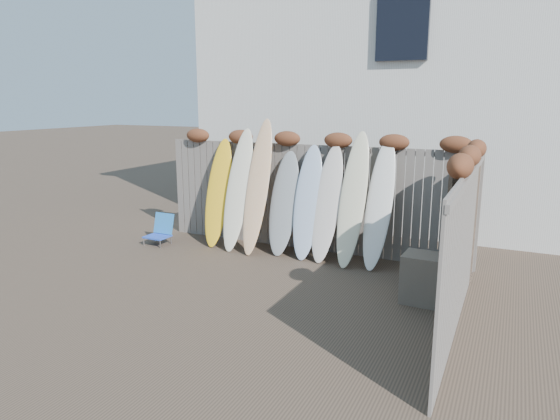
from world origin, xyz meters
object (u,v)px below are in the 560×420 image
at_px(wooden_crate, 424,279).
at_px(lattice_panel, 461,230).
at_px(surfboard_0, 218,192).
at_px(beach_chair, 161,230).

distance_m(wooden_crate, lattice_panel, 0.90).
xyz_separation_m(wooden_crate, lattice_panel, (0.39, 0.50, 0.63)).
bearing_deg(surfboard_0, wooden_crate, -19.01).
height_order(wooden_crate, surfboard_0, surfboard_0).
bearing_deg(beach_chair, lattice_panel, -2.95).
relative_size(beach_chair, surfboard_0, 0.27).
xyz_separation_m(beach_chair, lattice_panel, (5.65, -0.29, 0.70)).
xyz_separation_m(beach_chair, wooden_crate, (5.26, -0.80, 0.07)).
distance_m(beach_chair, lattice_panel, 5.70).
height_order(lattice_panel, surfboard_0, surfboard_0).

